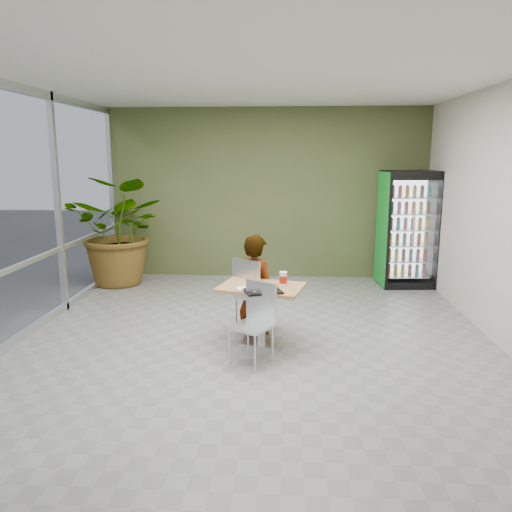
% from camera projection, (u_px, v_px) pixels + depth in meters
% --- Properties ---
extents(ground, '(7.00, 7.00, 0.00)m').
position_uv_depth(ground, '(256.00, 341.00, 6.34)').
color(ground, gray).
rests_on(ground, ground).
extents(room_envelope, '(6.00, 7.00, 3.20)m').
position_uv_depth(room_envelope, '(257.00, 216.00, 6.02)').
color(room_envelope, silver).
rests_on(room_envelope, ground).
extents(storefront_frame, '(0.10, 7.00, 3.20)m').
position_uv_depth(storefront_frame, '(16.00, 214.00, 6.19)').
color(storefront_frame, silver).
rests_on(storefront_frame, ground).
extents(dining_table, '(1.14, 0.92, 0.75)m').
position_uv_depth(dining_table, '(261.00, 303.00, 6.14)').
color(dining_table, tan).
rests_on(dining_table, ground).
extents(chair_far, '(0.62, 0.62, 1.00)m').
position_uv_depth(chair_far, '(251.00, 289.00, 6.57)').
color(chair_far, silver).
rests_on(chair_far, ground).
extents(chair_near, '(0.56, 0.56, 0.91)m').
position_uv_depth(chair_near, '(256.00, 316.00, 5.64)').
color(chair_near, silver).
rests_on(chair_near, ground).
extents(seated_woman, '(0.71, 0.65, 1.61)m').
position_uv_depth(seated_woman, '(256.00, 294.00, 6.62)').
color(seated_woman, black).
rests_on(seated_woman, ground).
extents(pizza_plate, '(0.29, 0.30, 0.03)m').
position_uv_depth(pizza_plate, '(255.00, 283.00, 6.17)').
color(pizza_plate, white).
rests_on(pizza_plate, dining_table).
extents(soda_cup, '(0.10, 0.10, 0.17)m').
position_uv_depth(soda_cup, '(283.00, 279.00, 6.10)').
color(soda_cup, white).
rests_on(soda_cup, dining_table).
extents(napkin_stack, '(0.17, 0.17, 0.02)m').
position_uv_depth(napkin_stack, '(244.00, 289.00, 5.93)').
color(napkin_stack, white).
rests_on(napkin_stack, dining_table).
extents(cafeteria_tray, '(0.49, 0.42, 0.02)m').
position_uv_depth(cafeteria_tray, '(263.00, 291.00, 5.81)').
color(cafeteria_tray, black).
rests_on(cafeteria_tray, dining_table).
extents(beverage_fridge, '(1.00, 0.80, 2.06)m').
position_uv_depth(beverage_fridge, '(408.00, 229.00, 8.88)').
color(beverage_fridge, black).
rests_on(beverage_fridge, ground).
extents(potted_plant, '(1.98, 1.78, 1.96)m').
position_uv_depth(potted_plant, '(121.00, 231.00, 8.98)').
color(potted_plant, '#2C6F2F').
rests_on(potted_plant, ground).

